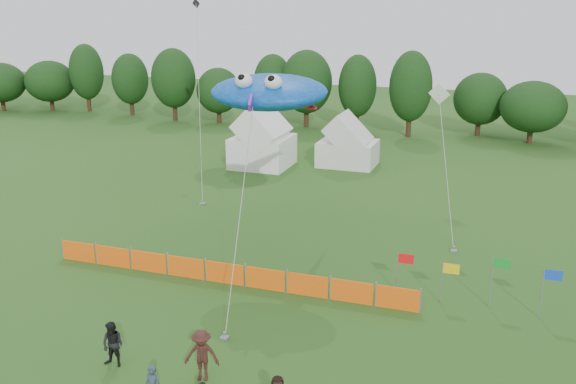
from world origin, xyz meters
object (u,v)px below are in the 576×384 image
(spectator_b, at_px, (113,344))
(barrier_fence, at_px, (225,273))
(stingray_kite, at_px, (272,91))
(tent_right, at_px, (348,145))
(spectator_c, at_px, (202,355))
(tent_left, at_px, (262,142))

(spectator_b, bearing_deg, barrier_fence, 83.83)
(barrier_fence, height_order, stingray_kite, stingray_kite)
(tent_right, xyz_separation_m, barrier_fence, (0.10, -23.47, -1.10))
(tent_right, relative_size, stingray_kite, 0.28)
(stingray_kite, bearing_deg, tent_right, 93.03)
(tent_right, height_order, spectator_b, tent_right)
(barrier_fence, distance_m, spectator_c, 7.88)
(tent_right, xyz_separation_m, stingray_kite, (1.04, -19.57, 6.80))
(tent_left, xyz_separation_m, tent_right, (6.27, 2.47, -0.36))
(tent_right, distance_m, stingray_kite, 20.74)
(tent_right, distance_m, barrier_fence, 23.50)
(barrier_fence, xyz_separation_m, spectator_c, (2.58, -7.43, 0.43))
(spectator_b, distance_m, spectator_c, 3.38)
(barrier_fence, height_order, spectator_c, spectator_c)
(spectator_b, relative_size, stingray_kite, 0.11)
(barrier_fence, distance_m, spectator_b, 7.74)
(spectator_c, bearing_deg, tent_right, 81.36)
(tent_left, distance_m, barrier_fence, 21.99)
(tent_right, bearing_deg, spectator_c, -85.05)
(tent_left, bearing_deg, barrier_fence, -73.13)
(tent_left, height_order, stingray_kite, stingray_kite)
(tent_right, bearing_deg, tent_left, -158.47)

